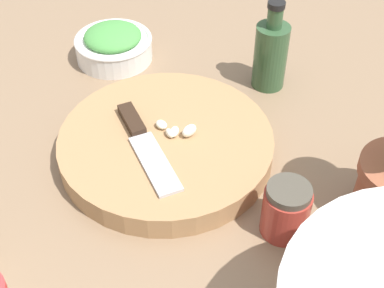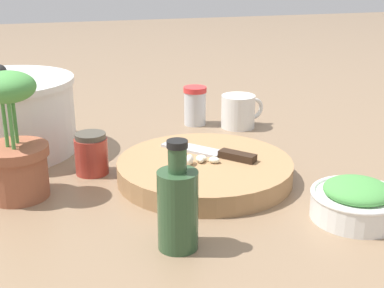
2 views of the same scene
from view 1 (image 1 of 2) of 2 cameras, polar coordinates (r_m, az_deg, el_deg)
ground_plane at (r=0.75m, az=-0.71°, el=-3.91°), size 5.00×5.00×0.00m
cutting_board at (r=0.77m, az=-2.78°, el=-0.11°), size 0.31×0.31×0.04m
chef_knife at (r=0.75m, az=-5.22°, el=0.29°), size 0.16×0.15×0.01m
garlic_cloves at (r=0.76m, az=-1.59°, el=1.51°), size 0.04×0.07×0.02m
herb_bowl at (r=0.97m, az=-8.36°, el=10.46°), size 0.14×0.14×0.06m
honey_jar at (r=0.67m, az=9.99°, el=-6.94°), size 0.06×0.06×0.08m
oil_bottle at (r=0.89m, az=8.39°, el=9.53°), size 0.06×0.06×0.15m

